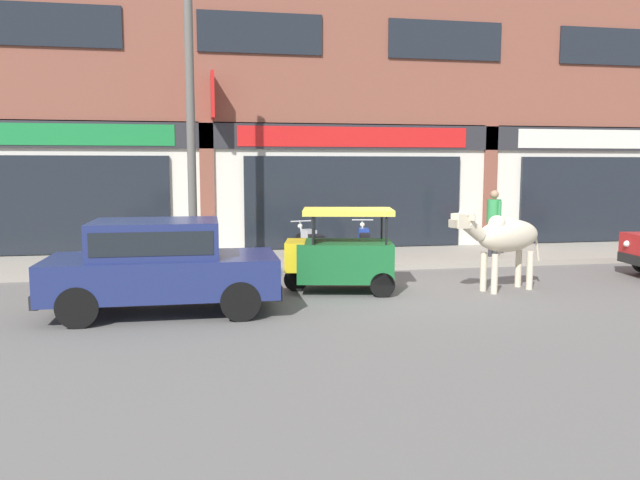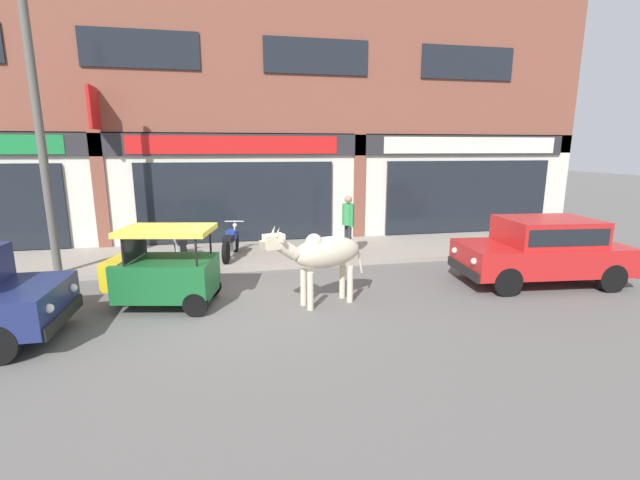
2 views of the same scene
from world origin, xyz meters
name	(u,v)px [view 2 (image 2 of 2)]	position (x,y,z in m)	size (l,w,h in m)	color
ground_plane	(245,303)	(0.00, 0.00, 0.00)	(90.00, 90.00, 0.00)	#605E5B
sidewalk	(241,255)	(0.00, 3.70, 0.06)	(19.00, 3.01, 0.13)	gray
shop_building	(233,96)	(0.00, 5.47, 4.45)	(23.00, 1.40, 9.33)	brown
cow	(323,254)	(1.47, -0.35, 1.01)	(2.09, 0.97, 1.61)	beige
car_0	(543,248)	(6.49, -0.02, 0.81)	(3.72, 1.92, 1.46)	black
auto_rickshaw	(163,273)	(-1.48, 0.16, 0.66)	(2.11, 1.48, 1.52)	black
motorcycle_0	(180,246)	(-1.52, 3.16, 0.52)	(0.67, 1.78, 0.88)	black
motorcycle_1	(231,243)	(-0.25, 3.22, 0.52)	(0.63, 1.80, 0.88)	black
pedestrian	(348,219)	(2.85, 2.88, 1.11)	(0.32, 0.49, 1.60)	#2D2D33
utility_pole	(40,136)	(-4.16, 2.50, 3.20)	(0.18, 0.18, 6.15)	#595651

